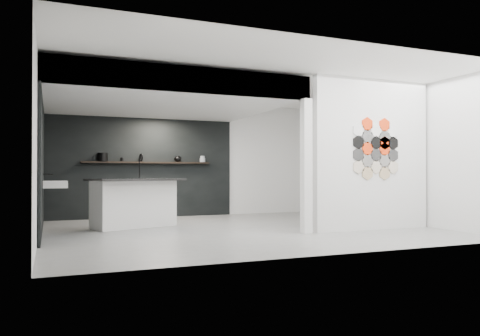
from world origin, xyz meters
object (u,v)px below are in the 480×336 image
Objects in this scene: bottle_dark at (141,158)px; utensil_cup at (122,159)px; kettle at (178,159)px; glass_bowl at (202,160)px; kitchen_island at (134,202)px; glass_vase at (202,159)px; stockpot at (103,157)px; wall_basin at (55,184)px; partition_panel at (372,154)px.

bottle_dark is 1.90× the size of utensil_cup.
kettle is 1.26× the size of glass_bowl.
utensil_cup is at bearing 158.42° from kettle.
glass_vase is at bearing 23.30° from kitchen_island.
glass_bowl is at bearing 0.00° from bottle_dark.
utensil_cup is at bearing 180.00° from glass_vase.
stockpot is 1.39× the size of bottle_dark.
stockpot is at bearing 158.42° from kettle.
wall_basin is at bearing -125.04° from utensil_cup.
kettle is at bearing 0.00° from utensil_cup.
wall_basin is at bearing -148.65° from glass_bowl.
utensil_cup is at bearing 180.00° from bottle_dark.
kitchen_island is (-4.03, 2.04, -0.91)m from partition_panel.
partition_panel reaches higher than glass_vase.
glass_vase reaches higher than wall_basin.
stockpot is at bearing 180.00° from utensil_cup.
kitchen_island reaches higher than wall_basin.
stockpot is at bearing 180.00° from glass_vase.
kitchen_island is 2.83m from glass_vase.
bottle_dark is at bearing 56.21° from kitchen_island.
stockpot reaches higher than glass_vase.
partition_panel is 5.78m from wall_basin.
bottle_dark reaches higher than utensil_cup.
partition_panel is 18.31× the size of glass_vase.
bottle_dark is (1.89, 2.07, 0.55)m from wall_basin.
partition_panel is at bearing -18.23° from wall_basin.
kitchen_island is 8.53× the size of stockpot.
partition_panel is 4.39m from glass_vase.
kitchen_island is (1.43, 0.24, -0.36)m from wall_basin.
kettle reaches higher than kitchen_island.
kettle is at bearing 180.00° from glass_bowl.
wall_basin is 2.85m from bottle_dark.
partition_panel is 4.61m from kitchen_island.
partition_panel is at bearing -61.77° from glass_vase.
wall_basin is (-5.46, 1.80, -0.55)m from partition_panel.
utensil_cup is at bearing 136.10° from partition_panel.
wall_basin is 1.50m from kitchen_island.
bottle_dark reaches higher than wall_basin.
bottle_dark reaches higher than glass_bowl.
kitchen_island is 2.09m from stockpot.
utensil_cup is (0.02, 1.82, 0.88)m from kitchen_island.
bottle_dark is (0.87, 0.00, -0.01)m from stockpot.
utensil_cup is at bearing 0.00° from stockpot.
stockpot reaches higher than bottle_dark.
kitchen_island is 11.21× the size of kettle.
glass_bowl is at bearing 0.00° from glass_vase.
partition_panel reaches higher than utensil_cup.
partition_panel is at bearing -76.66° from kettle.
bottle_dark reaches higher than glass_vase.
wall_basin is 4.00m from glass_bowl.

